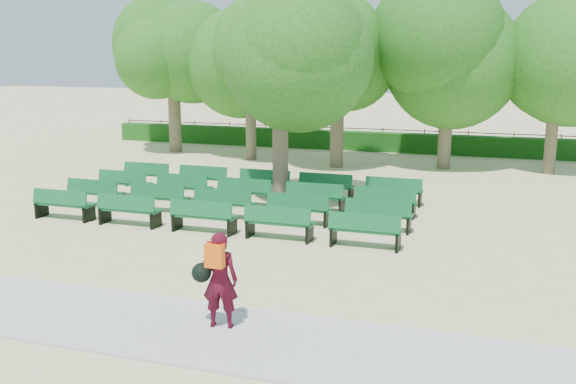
% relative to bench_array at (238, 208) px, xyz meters
% --- Properties ---
extents(ground, '(120.00, 120.00, 0.00)m').
position_rel_bench_array_xyz_m(ground, '(0.94, -0.80, -0.09)').
color(ground, beige).
extents(paving, '(30.00, 2.20, 0.06)m').
position_rel_bench_array_xyz_m(paving, '(0.94, -8.20, -0.06)').
color(paving, beige).
rests_on(paving, ground).
extents(curb, '(30.00, 0.12, 0.10)m').
position_rel_bench_array_xyz_m(curb, '(0.94, -7.05, -0.04)').
color(curb, silver).
rests_on(curb, ground).
extents(hedge, '(26.00, 0.70, 0.90)m').
position_rel_bench_array_xyz_m(hedge, '(0.94, 13.20, 0.36)').
color(hedge, '#185115').
rests_on(hedge, ground).
extents(fence, '(26.00, 0.10, 1.02)m').
position_rel_bench_array_xyz_m(fence, '(0.94, 13.60, -0.09)').
color(fence, black).
rests_on(fence, ground).
extents(tree_line, '(21.80, 6.80, 7.04)m').
position_rel_bench_array_xyz_m(tree_line, '(0.94, 9.20, -0.09)').
color(tree_line, '#296D1D').
rests_on(tree_line, ground).
extents(bench_array, '(1.76, 0.61, 1.10)m').
position_rel_bench_array_xyz_m(bench_array, '(0.00, 0.00, 0.00)').
color(bench_array, '#105E2D').
rests_on(bench_array, ground).
extents(tree_among, '(4.53, 4.53, 6.21)m').
position_rel_bench_array_xyz_m(tree_among, '(0.98, 1.06, 4.06)').
color(tree_among, brown).
rests_on(tree_among, ground).
extents(person, '(0.81, 0.52, 1.67)m').
position_rel_bench_array_xyz_m(person, '(2.89, -7.84, 0.83)').
color(person, '#400917').
rests_on(person, ground).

